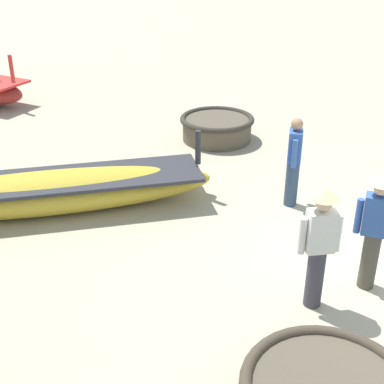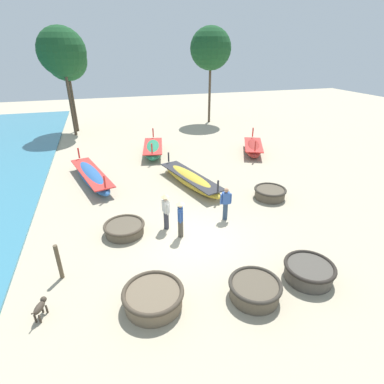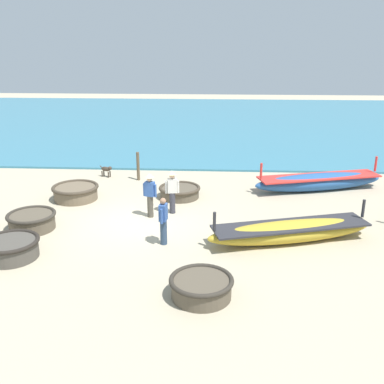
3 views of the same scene
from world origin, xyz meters
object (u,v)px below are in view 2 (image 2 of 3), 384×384
(coracle_center, at_px, (124,228))
(fisherman_crouching, at_px, (166,209))
(dog, at_px, (40,307))
(tree_rightmost, at_px, (62,52))
(long_boat_white_hull, at_px, (253,148))
(coracle_weathered, at_px, (153,297))
(tree_leftmost, at_px, (211,49))
(fisherman_standing_right, at_px, (226,203))
(long_boat_red_hull, at_px, (153,149))
(coracle_far_right, at_px, (255,289))
(fisherman_by_coracle, at_px, (180,217))
(tree_right_mid, at_px, (66,60))
(long_boat_ochre_hull, at_px, (92,176))
(coracle_far_left, at_px, (270,193))
(long_boat_green_hull, at_px, (190,179))
(coracle_tilted, at_px, (309,271))
(mooring_post_shoreline, at_px, (59,262))

(coracle_center, height_order, fisherman_crouching, fisherman_crouching)
(dog, relative_size, tree_rightmost, 0.07)
(tree_rightmost, bearing_deg, long_boat_white_hull, -35.45)
(coracle_weathered, height_order, tree_leftmost, tree_leftmost)
(fisherman_standing_right, bearing_deg, coracle_center, 178.27)
(long_boat_red_hull, distance_m, tree_leftmost, 13.31)
(coracle_far_right, relative_size, fisherman_crouching, 1.00)
(fisherman_by_coracle, bearing_deg, coracle_center, 157.98)
(tree_leftmost, bearing_deg, tree_right_mid, -179.94)
(coracle_center, bearing_deg, long_boat_ochre_hull, 102.35)
(long_boat_red_hull, bearing_deg, coracle_far_right, -87.75)
(fisherman_crouching, distance_m, tree_right_mid, 20.05)
(long_boat_red_hull, xyz_separation_m, tree_right_mid, (-5.60, 8.80, 5.73))
(coracle_far_right, xyz_separation_m, long_boat_white_hull, (6.59, 12.95, 0.09))
(coracle_far_left, relative_size, long_boat_white_hull, 0.40)
(long_boat_red_hull, height_order, long_boat_green_hull, long_boat_red_hull)
(long_boat_ochre_hull, height_order, long_boat_red_hull, long_boat_red_hull)
(coracle_tilted, bearing_deg, coracle_far_right, -173.91)
(fisherman_standing_right, relative_size, tree_rightmost, 0.18)
(fisherman_crouching, height_order, fisherman_by_coracle, same)
(coracle_weathered, bearing_deg, coracle_far_right, -10.73)
(fisherman_by_coracle, bearing_deg, coracle_tilted, -46.52)
(coracle_tilted, xyz_separation_m, tree_leftmost, (4.77, 23.36, 6.66))
(fisherman_standing_right, bearing_deg, tree_rightmost, 112.56)
(coracle_weathered, bearing_deg, dog, 170.80)
(coracle_far_left, distance_m, tree_leftmost, 19.03)
(mooring_post_shoreline, bearing_deg, coracle_tilted, -17.11)
(tree_leftmost, bearing_deg, tree_rightmost, -173.66)
(coracle_far_left, distance_m, fisherman_by_coracle, 5.80)
(coracle_far_left, distance_m, long_boat_white_hull, 7.39)
(coracle_center, bearing_deg, coracle_weathered, -83.57)
(coracle_far_right, distance_m, fisherman_by_coracle, 4.21)
(coracle_weathered, bearing_deg, tree_leftmost, 66.45)
(fisherman_crouching, bearing_deg, long_boat_red_hull, 83.12)
(long_boat_white_hull, xyz_separation_m, dog, (-12.92, -11.84, -0.04))
(coracle_tilted, relative_size, long_boat_white_hull, 0.41)
(fisherman_standing_right, bearing_deg, long_boat_green_hull, 96.21)
(coracle_tilted, xyz_separation_m, long_boat_white_hull, (4.44, 12.72, 0.09))
(long_boat_white_hull, height_order, fisherman_standing_right, fisherman_standing_right)
(coracle_tilted, relative_size, tree_right_mid, 0.22)
(coracle_far_right, distance_m, coracle_center, 6.02)
(coracle_far_left, relative_size, coracle_center, 0.96)
(coracle_center, bearing_deg, long_boat_white_hull, 38.55)
(coracle_far_left, xyz_separation_m, long_boat_white_hull, (2.58, 6.93, 0.12))
(coracle_far_left, bearing_deg, tree_leftmost, 80.61)
(coracle_far_right, height_order, tree_leftmost, tree_leftmost)
(fisherman_by_coracle, height_order, tree_leftmost, tree_leftmost)
(coracle_center, xyz_separation_m, long_boat_ochre_hull, (-1.31, 5.98, 0.13))
(coracle_far_left, height_order, coracle_center, coracle_far_left)
(mooring_post_shoreline, bearing_deg, coracle_far_left, 18.43)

